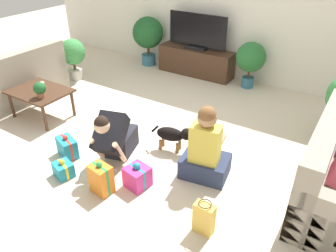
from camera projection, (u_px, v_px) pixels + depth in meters
ground_plane at (145, 136)px, 4.50m from camera, size 16.00×16.00×0.00m
wall_back at (230, 5)px, 5.73m from camera, size 8.40×0.06×2.60m
sofa_left at (12, 83)px, 5.27m from camera, size 0.83×1.70×0.86m
coffee_table at (40, 93)px, 4.78m from camera, size 0.85×0.64×0.43m
tv_console at (196, 62)px, 6.30m from camera, size 1.46×0.39×0.51m
tv at (197, 34)px, 6.02m from camera, size 1.16×0.20×0.65m
potted_plant_back_right at (251, 59)px, 5.62m from camera, size 0.51×0.51×0.81m
potted_plant_corner_left at (73, 54)px, 5.98m from camera, size 0.47×0.47×0.76m
potted_plant_back_left at (148, 35)px, 6.57m from camera, size 0.62×0.62×0.97m
person_kneeling at (115, 137)px, 3.89m from camera, size 0.51×0.79×0.74m
person_sitting at (205, 151)px, 3.60m from camera, size 0.58×0.54×0.91m
dog at (174, 135)px, 4.09m from camera, size 0.55×0.24×0.35m
gift_box_a at (101, 179)px, 3.46m from camera, size 0.26×0.21×0.39m
gift_box_b at (63, 169)px, 3.73m from camera, size 0.26×0.24×0.23m
gift_box_c at (67, 147)px, 4.04m from camera, size 0.33×0.26×0.30m
gift_box_d at (137, 176)px, 3.56m from camera, size 0.28×0.28×0.31m
gift_bag_a at (204, 218)px, 2.99m from camera, size 0.19×0.13×0.35m
mug at (42, 85)px, 4.80m from camera, size 0.12×0.08×0.09m
tabletop_plant at (40, 89)px, 4.50m from camera, size 0.17×0.17×0.22m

